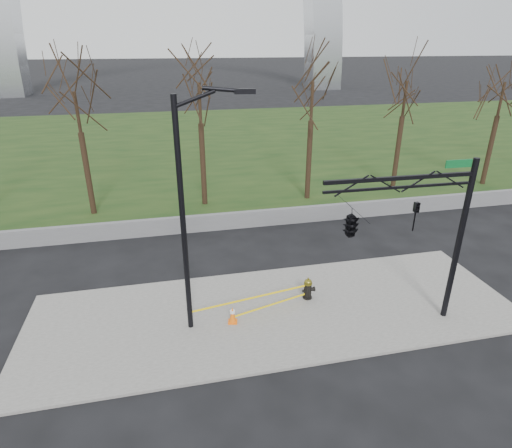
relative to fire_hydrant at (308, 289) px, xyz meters
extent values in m
plane|color=black|center=(-1.43, -0.55, -0.51)|extent=(500.00, 500.00, 0.00)
cube|color=slate|center=(-1.43, -0.55, -0.46)|extent=(18.00, 6.00, 0.10)
cube|color=black|center=(-1.43, 29.45, -0.48)|extent=(120.00, 40.00, 0.06)
cube|color=#59595B|center=(-1.43, 7.45, -0.06)|extent=(60.00, 0.30, 0.90)
cylinder|color=black|center=(-0.01, 0.00, -0.38)|extent=(0.36, 0.36, 0.06)
cylinder|color=black|center=(-0.01, 0.00, -0.09)|extent=(0.28, 0.28, 0.64)
cylinder|color=black|center=(0.21, 0.00, -0.04)|extent=(0.21, 0.17, 0.17)
cylinder|color=black|center=(-0.17, 0.00, -0.07)|extent=(0.11, 0.11, 0.11)
cylinder|color=brown|center=(-0.01, 0.00, 0.25)|extent=(0.32, 0.32, 0.06)
ellipsoid|color=brown|center=(-0.01, 0.00, 0.31)|extent=(0.30, 0.30, 0.22)
cylinder|color=brown|center=(-0.01, 0.00, 0.44)|extent=(0.06, 0.06, 0.09)
cube|color=orange|center=(-3.13, -0.90, -0.39)|extent=(0.39, 0.39, 0.04)
cone|color=orange|center=(-3.13, -0.90, -0.08)|extent=(0.25, 0.25, 0.60)
cylinder|color=white|center=(-3.13, -0.90, 0.03)|extent=(0.19, 0.19, 0.09)
cylinder|color=black|center=(-4.61, -0.81, 3.49)|extent=(0.18, 0.18, 8.00)
cylinder|color=black|center=(-4.07, -0.88, 7.34)|extent=(1.27, 0.28, 0.56)
cylinder|color=black|center=(-3.22, -0.99, 7.59)|extent=(1.21, 0.27, 0.22)
cube|color=black|center=(-2.63, -1.06, 7.54)|extent=(0.62, 0.29, 0.14)
cylinder|color=black|center=(4.52, -2.14, 2.49)|extent=(0.20, 0.20, 6.00)
cube|color=black|center=(2.02, -2.09, 4.99)|extent=(5.00, 0.23, 0.12)
cube|color=black|center=(2.02, -2.09, 4.69)|extent=(5.00, 0.19, 0.08)
cube|color=#0C5926|center=(3.92, -2.13, 5.34)|extent=(0.90, 0.06, 0.25)
imported|color=black|center=(2.72, -2.10, 3.64)|extent=(0.17, 0.20, 1.00)
imported|color=black|center=(0.52, -2.05, 3.64)|extent=(0.58, 2.49, 1.00)
cube|color=yellow|center=(-2.31, -0.40, 0.17)|extent=(4.60, 0.81, 0.08)
cube|color=yellow|center=(-1.57, -0.45, -0.20)|extent=(3.12, 0.90, 0.08)
camera|label=1|loc=(-4.99, -13.19, 8.85)|focal=29.53mm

